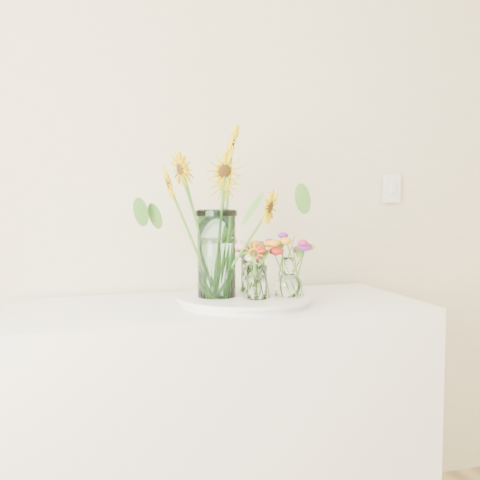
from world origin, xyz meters
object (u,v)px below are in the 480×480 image
at_px(small_vase_b, 289,277).
at_px(mason_jar, 217,254).
at_px(tray, 244,301).
at_px(small_vase_c, 252,275).
at_px(counter, 218,431).
at_px(small_vase_a, 257,283).

bearing_deg(small_vase_b, mason_jar, 165.55).
distance_m(tray, small_vase_c, 0.13).
height_order(counter, small_vase_a, small_vase_a).
relative_size(small_vase_a, small_vase_b, 0.85).
bearing_deg(small_vase_c, mason_jar, -152.58).
distance_m(counter, small_vase_b, 0.60).
relative_size(counter, small_vase_a, 11.99).
relative_size(tray, small_vase_b, 3.14).
bearing_deg(mason_jar, tray, -3.87).
xyz_separation_m(counter, small_vase_c, (0.14, 0.05, 0.54)).
height_order(tray, small_vase_a, small_vase_a).
relative_size(counter, small_vase_b, 10.18).
relative_size(mason_jar, small_vase_a, 2.56).
height_order(small_vase_a, small_vase_c, small_vase_c).
relative_size(tray, mason_jar, 1.44).
relative_size(counter, mason_jar, 4.68).
bearing_deg(small_vase_c, small_vase_a, -102.30).
height_order(tray, mason_jar, mason_jar).
bearing_deg(small_vase_c, small_vase_b, -58.00).
relative_size(small_vase_b, small_vase_c, 1.09).
distance_m(mason_jar, small_vase_a, 0.17).
xyz_separation_m(small_vase_b, small_vase_c, (-0.09, 0.14, -0.01)).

